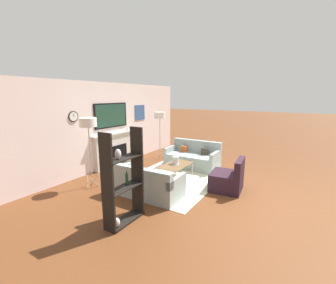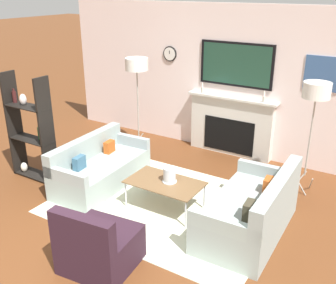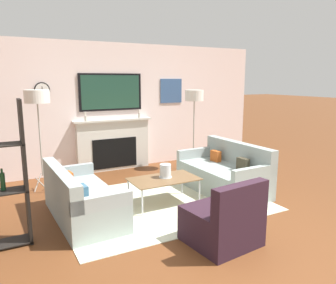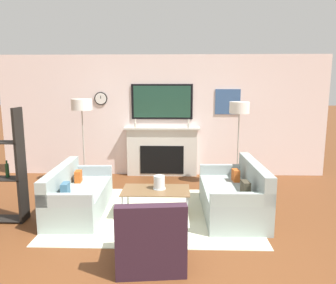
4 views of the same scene
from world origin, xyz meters
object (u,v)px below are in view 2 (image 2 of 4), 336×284
at_px(armchair, 98,246).
at_px(floor_lamp_left, 137,66).
at_px(coffee_table, 165,184).
at_px(hurricane_candle, 170,176).
at_px(couch_left, 99,169).
at_px(couch_right, 251,213).
at_px(floor_lamp_right, 317,92).
at_px(shelf_unit, 30,130).

bearing_deg(armchair, floor_lamp_left, 118.22).
bearing_deg(coffee_table, hurricane_candle, 40.80).
relative_size(couch_left, couch_right, 1.00).
height_order(couch_left, hurricane_candle, couch_left).
xyz_separation_m(couch_left, coffee_table, (1.28, -0.08, 0.12)).
bearing_deg(floor_lamp_right, armchair, -116.47).
xyz_separation_m(armchair, coffee_table, (-0.04, 1.46, 0.12)).
relative_size(hurricane_candle, floor_lamp_left, 0.12).
bearing_deg(floor_lamp_left, armchair, -61.78).
relative_size(couch_left, floor_lamp_left, 0.96).
relative_size(floor_lamp_right, shelf_unit, 1.00).
height_order(hurricane_candle, shelf_unit, shelf_unit).
distance_m(couch_left, coffee_table, 1.29).
bearing_deg(shelf_unit, coffee_table, 6.59).
xyz_separation_m(couch_left, shelf_unit, (-1.11, -0.35, 0.54)).
bearing_deg(hurricane_candle, floor_lamp_left, 136.95).
bearing_deg(coffee_table, floor_lamp_right, 45.42).
height_order(couch_left, floor_lamp_left, floor_lamp_left).
distance_m(couch_left, floor_lamp_right, 3.45).
bearing_deg(couch_right, couch_left, -179.94).
relative_size(armchair, shelf_unit, 0.48).
bearing_deg(coffee_table, armchair, -88.39).
xyz_separation_m(armchair, shelf_unit, (-2.43, 1.18, 0.54)).
distance_m(couch_left, shelf_unit, 1.28).
bearing_deg(hurricane_candle, couch_left, 178.54).
xyz_separation_m(couch_right, floor_lamp_left, (-2.83, 1.49, 1.33)).
relative_size(coffee_table, floor_lamp_left, 0.60).
bearing_deg(couch_left, armchair, -49.33).
distance_m(coffee_table, hurricane_candle, 0.14).
height_order(couch_left, shelf_unit, shelf_unit).
xyz_separation_m(armchair, floor_lamp_right, (1.51, 3.03, 1.30)).
bearing_deg(couch_right, hurricane_candle, -178.25).
bearing_deg(coffee_table, couch_right, 3.70).
height_order(floor_lamp_right, shelf_unit, shelf_unit).
bearing_deg(floor_lamp_right, couch_left, -152.15).
xyz_separation_m(couch_left, floor_lamp_right, (2.83, 1.49, 1.30)).
bearing_deg(floor_lamp_left, coffee_table, -44.77).
bearing_deg(couch_left, coffee_table, -3.49).
distance_m(couch_left, couch_right, 2.52).
height_order(hurricane_candle, floor_lamp_right, floor_lamp_right).
bearing_deg(shelf_unit, couch_right, 5.60).
distance_m(hurricane_candle, floor_lamp_right, 2.39).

